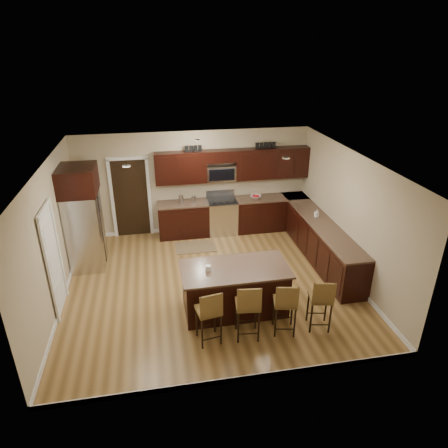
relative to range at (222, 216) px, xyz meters
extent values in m
plane|color=olive|center=(-0.68, -2.45, -0.47)|extent=(6.00, 6.00, 0.00)
plane|color=silver|center=(-0.68, -2.45, 2.23)|extent=(6.00, 6.00, 0.00)
plane|color=tan|center=(-0.68, 0.30, 0.88)|extent=(6.00, 0.00, 6.00)
plane|color=tan|center=(-3.68, -2.45, 0.88)|extent=(0.00, 5.50, 5.50)
plane|color=tan|center=(2.32, -2.45, 0.88)|extent=(0.00, 5.50, 5.50)
cube|color=black|center=(-1.03, 0.00, -0.03)|extent=(1.30, 0.60, 0.88)
cube|color=black|center=(1.35, 0.00, -0.03)|extent=(1.94, 0.60, 0.88)
cube|color=black|center=(2.02, -1.98, -0.03)|extent=(0.60, 3.35, 0.88)
cube|color=brown|center=(-1.03, 0.00, 0.43)|extent=(1.30, 0.63, 0.04)
cube|color=brown|center=(1.35, 0.00, 0.43)|extent=(1.94, 0.63, 0.04)
cube|color=brown|center=(2.02, -1.98, 0.43)|extent=(0.63, 3.35, 0.04)
cube|color=black|center=(-1.03, 0.13, 1.35)|extent=(1.30, 0.33, 0.80)
cube|color=black|center=(1.35, 0.13, 1.35)|extent=(1.94, 0.33, 0.80)
cube|color=black|center=(0.00, 0.13, 1.60)|extent=(0.76, 0.33, 0.30)
cube|color=silver|center=(0.00, 0.00, -0.02)|extent=(0.76, 0.64, 0.90)
cube|color=black|center=(0.00, 0.00, 0.44)|extent=(0.76, 0.60, 0.03)
cube|color=black|center=(0.00, -0.30, -0.02)|extent=(0.65, 0.01, 0.45)
cube|color=silver|center=(0.00, 0.27, 0.55)|extent=(0.76, 0.05, 0.18)
cube|color=silver|center=(0.00, 0.15, 1.15)|extent=(0.76, 0.31, 0.40)
cube|color=black|center=(-2.33, 0.28, 0.56)|extent=(0.85, 0.03, 2.06)
cube|color=white|center=(-3.66, -2.75, 0.55)|extent=(0.03, 0.80, 2.04)
cube|color=black|center=(-0.37, -3.40, -0.03)|extent=(1.91, 0.96, 0.88)
cube|color=brown|center=(-0.37, -3.40, 0.43)|extent=(2.01, 1.07, 0.04)
cube|color=black|center=(-0.37, -3.40, -0.43)|extent=(1.83, 0.88, 0.09)
cube|color=brown|center=(-0.98, -4.18, 0.16)|extent=(0.45, 0.45, 0.06)
cube|color=brown|center=(-0.95, -4.36, 0.36)|extent=(0.39, 0.10, 0.42)
cylinder|color=black|center=(-1.15, -4.35, -0.17)|extent=(0.03, 0.03, 0.60)
cylinder|color=black|center=(-0.82, -4.35, -0.17)|extent=(0.03, 0.03, 0.60)
cylinder|color=black|center=(-1.15, -4.02, -0.17)|extent=(0.03, 0.03, 0.60)
cylinder|color=black|center=(-0.82, -4.02, -0.17)|extent=(0.03, 0.03, 0.60)
cube|color=brown|center=(-0.31, -4.18, 0.19)|extent=(0.45, 0.45, 0.06)
cube|color=brown|center=(-0.33, -4.37, 0.40)|extent=(0.41, 0.08, 0.44)
cylinder|color=black|center=(-0.48, -4.36, -0.16)|extent=(0.03, 0.03, 0.63)
cylinder|color=black|center=(-0.13, -4.36, -0.16)|extent=(0.03, 0.03, 0.63)
cylinder|color=black|center=(-0.48, -4.01, -0.16)|extent=(0.03, 0.03, 0.63)
cylinder|color=black|center=(-0.13, -4.01, -0.16)|extent=(0.03, 0.03, 0.63)
cube|color=brown|center=(0.36, -4.18, 0.15)|extent=(0.45, 0.45, 0.06)
cube|color=brown|center=(0.33, -4.36, 0.35)|extent=(0.39, 0.11, 0.41)
cylinder|color=black|center=(0.19, -4.35, -0.17)|extent=(0.03, 0.03, 0.60)
cylinder|color=black|center=(0.52, -4.35, -0.17)|extent=(0.03, 0.03, 0.60)
cylinder|color=black|center=(0.19, -4.02, -0.17)|extent=(0.03, 0.03, 0.60)
cylinder|color=black|center=(0.52, -4.02, -0.17)|extent=(0.03, 0.03, 0.60)
cube|color=silver|center=(-3.30, -1.17, 0.41)|extent=(0.72, 0.88, 1.77)
cube|color=black|center=(-2.94, -1.17, 0.41)|extent=(0.01, 0.02, 1.68)
cylinder|color=silver|center=(-2.91, -1.25, 0.50)|extent=(0.02, 0.02, 0.79)
cylinder|color=silver|center=(-2.91, -1.09, 0.50)|extent=(0.02, 0.02, 0.79)
cube|color=black|center=(-3.30, -1.17, 1.59)|extent=(0.78, 0.94, 0.58)
cube|color=brown|center=(-0.81, -0.74, -0.47)|extent=(1.00, 0.67, 0.01)
imported|color=silver|center=(0.91, 0.00, 0.48)|extent=(0.38, 0.38, 0.07)
imported|color=#B2B2B2|center=(2.02, -1.46, 0.54)|extent=(0.10, 0.10, 0.18)
cylinder|color=silver|center=(-1.06, 0.00, 0.56)|extent=(0.12, 0.12, 0.22)
cylinder|color=silver|center=(-0.74, 0.00, 0.53)|extent=(0.11, 0.11, 0.17)
cylinder|color=white|center=(-0.87, -3.40, 0.50)|extent=(0.10, 0.10, 0.10)
cube|color=brown|center=(1.01, -4.18, 0.15)|extent=(0.45, 0.45, 0.06)
cube|color=brown|center=(0.98, -4.36, 0.35)|extent=(0.39, 0.11, 0.41)
cylinder|color=black|center=(0.84, -4.35, -0.17)|extent=(0.03, 0.03, 0.60)
cylinder|color=black|center=(1.17, -4.35, -0.17)|extent=(0.03, 0.03, 0.60)
cylinder|color=black|center=(0.84, -4.02, -0.17)|extent=(0.03, 0.03, 0.60)
cylinder|color=black|center=(1.17, -4.02, -0.17)|extent=(0.03, 0.03, 0.60)
camera|label=1|loc=(-1.71, -9.59, 4.26)|focal=32.00mm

